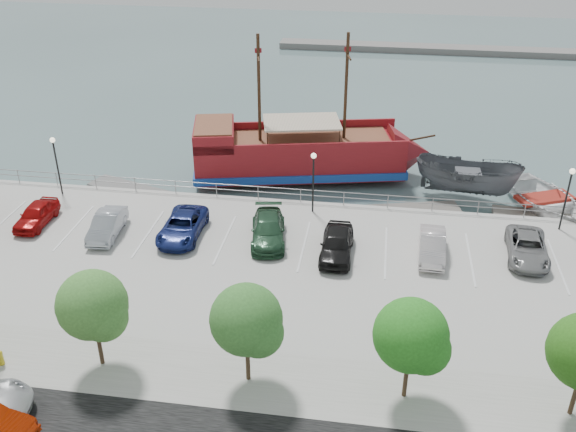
# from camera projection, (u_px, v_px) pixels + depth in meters

# --- Properties ---
(ground) EXTENTS (160.00, 160.00, 0.00)m
(ground) POSITION_uv_depth(u_px,v_px,m) (300.00, 277.00, 38.25)
(ground) COLOR #4A6163
(sidewalk) EXTENTS (100.00, 4.00, 0.05)m
(sidewalk) POSITION_uv_depth(u_px,v_px,m) (270.00, 381.00, 29.09)
(sidewalk) COLOR #999790
(sidewalk) RESTS_ON land_slab
(seawall_railing) EXTENTS (50.00, 0.06, 1.00)m
(seawall_railing) POSITION_uv_depth(u_px,v_px,m) (315.00, 196.00, 44.28)
(seawall_railing) COLOR gray
(seawall_railing) RESTS_ON land_slab
(far_shore) EXTENTS (40.00, 3.00, 0.80)m
(far_shore) POSITION_uv_depth(u_px,v_px,m) (431.00, 49.00, 84.46)
(far_shore) COLOR slate
(far_shore) RESTS_ON ground
(pirate_ship) EXTENTS (18.95, 8.86, 11.74)m
(pirate_ship) POSITION_uv_depth(u_px,v_px,m) (316.00, 154.00, 49.60)
(pirate_ship) COLOR maroon
(pirate_ship) RESTS_ON ground
(patrol_boat) EXTENTS (8.06, 4.55, 2.94)m
(patrol_boat) POSITION_uv_depth(u_px,v_px,m) (467.00, 181.00, 46.59)
(patrol_boat) COLOR #52555A
(patrol_boat) RESTS_ON ground
(speedboat) EXTENTS (7.91, 9.01, 1.55)m
(speedboat) POSITION_uv_depth(u_px,v_px,m) (544.00, 202.00, 45.11)
(speedboat) COLOR white
(speedboat) RESTS_ON ground
(dock_west) EXTENTS (7.28, 4.23, 0.40)m
(dock_west) POSITION_uv_depth(u_px,v_px,m) (132.00, 191.00, 47.97)
(dock_west) COLOR slate
(dock_west) RESTS_ON ground
(dock_mid) EXTENTS (6.74, 3.45, 0.37)m
(dock_mid) POSITION_uv_depth(u_px,v_px,m) (414.00, 211.00, 45.23)
(dock_mid) COLOR #67625B
(dock_mid) RESTS_ON ground
(dock_east) EXTENTS (7.72, 2.70, 0.43)m
(dock_east) POSITION_uv_depth(u_px,v_px,m) (550.00, 220.00, 44.00)
(dock_east) COLOR gray
(dock_east) RESTS_ON ground
(fire_hydrant) EXTENTS (0.29, 0.29, 0.83)m
(fire_hydrant) POSITION_uv_depth(u_px,v_px,m) (0.00, 357.00, 29.85)
(fire_hydrant) COLOR gold
(fire_hydrant) RESTS_ON sidewalk
(lamp_post_left) EXTENTS (0.36, 0.36, 4.28)m
(lamp_post_left) POSITION_uv_depth(u_px,v_px,m) (55.00, 156.00, 44.37)
(lamp_post_left) COLOR black
(lamp_post_left) RESTS_ON land_slab
(lamp_post_mid) EXTENTS (0.36, 0.36, 4.28)m
(lamp_post_mid) POSITION_uv_depth(u_px,v_px,m) (313.00, 172.00, 42.00)
(lamp_post_mid) COLOR black
(lamp_post_mid) RESTS_ON land_slab
(lamp_post_right) EXTENTS (0.36, 0.36, 4.28)m
(lamp_post_right) POSITION_uv_depth(u_px,v_px,m) (569.00, 188.00, 39.89)
(lamp_post_right) COLOR black
(lamp_post_right) RESTS_ON land_slab
(tree_c) EXTENTS (3.30, 3.20, 5.00)m
(tree_c) POSITION_uv_depth(u_px,v_px,m) (95.00, 308.00, 28.49)
(tree_c) COLOR #473321
(tree_c) RESTS_ON sidewalk
(tree_d) EXTENTS (3.30, 3.20, 5.00)m
(tree_d) POSITION_uv_depth(u_px,v_px,m) (249.00, 323.00, 27.56)
(tree_d) COLOR #473321
(tree_d) RESTS_ON sidewalk
(tree_e) EXTENTS (3.30, 3.20, 5.00)m
(tree_e) POSITION_uv_depth(u_px,v_px,m) (414.00, 339.00, 26.64)
(tree_e) COLOR #473321
(tree_e) RESTS_ON sidewalk
(parked_car_a) EXTENTS (1.67, 4.11, 1.40)m
(parked_car_a) POSITION_uv_depth(u_px,v_px,m) (36.00, 214.00, 41.58)
(parked_car_a) COLOR #990909
(parked_car_a) RESTS_ON land_slab
(parked_car_b) EXTENTS (1.83, 4.40, 1.42)m
(parked_car_b) POSITION_uv_depth(u_px,v_px,m) (107.00, 225.00, 40.33)
(parked_car_b) COLOR #979CA4
(parked_car_b) RESTS_ON land_slab
(parked_car_c) EXTENTS (2.39, 5.11, 1.42)m
(parked_car_c) POSITION_uv_depth(u_px,v_px,m) (182.00, 226.00, 40.20)
(parked_car_c) COLOR navy
(parked_car_c) RESTS_ON land_slab
(parked_car_d) EXTENTS (2.86, 5.34, 1.47)m
(parked_car_d) POSITION_uv_depth(u_px,v_px,m) (268.00, 230.00, 39.73)
(parked_car_d) COLOR #22472E
(parked_car_d) RESTS_ON land_slab
(parked_car_e) EXTENTS (1.89, 4.69, 1.60)m
(parked_car_e) POSITION_uv_depth(u_px,v_px,m) (337.00, 244.00, 38.16)
(parked_car_e) COLOR black
(parked_car_e) RESTS_ON land_slab
(parked_car_f) EXTENTS (1.68, 4.37, 1.42)m
(parked_car_f) POSITION_uv_depth(u_px,v_px,m) (432.00, 246.00, 38.09)
(parked_car_f) COLOR silver
(parked_car_f) RESTS_ON land_slab
(parked_car_g) EXTENTS (2.62, 5.06, 1.36)m
(parked_car_g) POSITION_uv_depth(u_px,v_px,m) (527.00, 248.00, 37.97)
(parked_car_g) COLOR gray
(parked_car_g) RESTS_ON land_slab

